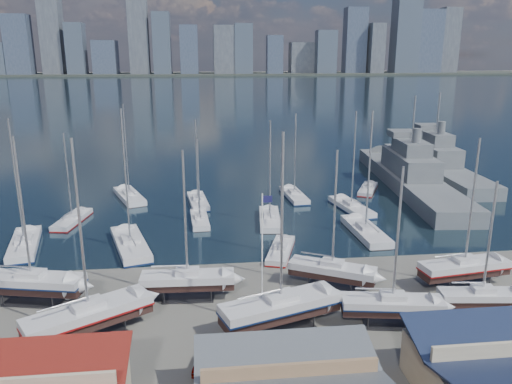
{
  "coord_description": "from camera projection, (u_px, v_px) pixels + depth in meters",
  "views": [
    {
      "loc": [
        -5.44,
        -53.92,
        23.53
      ],
      "look_at": [
        1.57,
        8.0,
        6.34
      ],
      "focal_mm": 35.0,
      "sensor_mm": 36.0,
      "label": 1
    }
  ],
  "objects": [
    {
      "name": "sailboat_moored_5",
      "position": [
        198.0,
        202.0,
        81.3
      ],
      "size": [
        3.82,
        9.94,
        14.49
      ],
      "rotation": [
        0.0,
        0.0,
        1.69
      ],
      "color": "black",
      "rests_on": "water"
    },
    {
      "name": "sailboat_cradle_1",
      "position": [
        89.0,
        315.0,
        42.43
      ],
      "size": [
        10.77,
        8.26,
        17.34
      ],
      "rotation": [
        0.0,
        0.0,
        0.55
      ],
      "color": "#2D2D33",
      "rests_on": "ground"
    },
    {
      "name": "sailboat_cradle_2",
      "position": [
        188.0,
        280.0,
        49.35
      ],
      "size": [
        9.27,
        2.93,
        15.06
      ],
      "rotation": [
        0.0,
        0.0,
        -0.04
      ],
      "color": "#2D2D33",
      "rests_on": "ground"
    },
    {
      "name": "car_c",
      "position": [
        270.0,
        368.0,
        37.45
      ],
      "size": [
        3.78,
        6.1,
        1.58
      ],
      "primitive_type": "imported",
      "rotation": [
        0.0,
        0.0,
        0.22
      ],
      "color": "gray",
      "rests_on": "ground"
    },
    {
      "name": "sailboat_moored_1",
      "position": [
        72.0,
        221.0,
        72.32
      ],
      "size": [
        4.24,
        9.48,
        13.69
      ],
      "rotation": [
        0.0,
        0.0,
        1.38
      ],
      "color": "black",
      "rests_on": "water"
    },
    {
      "name": "sailboat_moored_7",
      "position": [
        270.0,
        220.0,
        72.4
      ],
      "size": [
        3.92,
        10.49,
        15.48
      ],
      "rotation": [
        0.0,
        0.0,
        1.47
      ],
      "color": "black",
      "rests_on": "water"
    },
    {
      "name": "naval_ship_west",
      "position": [
        433.0,
        165.0,
        102.54
      ],
      "size": [
        8.63,
        43.24,
        17.87
      ],
      "rotation": [
        0.0,
        0.0,
        1.53
      ],
      "color": "#5A5F64",
      "rests_on": "water"
    },
    {
      "name": "sailboat_moored_6",
      "position": [
        281.0,
        251.0,
        61.01
      ],
      "size": [
        5.0,
        9.13,
        13.15
      ],
      "rotation": [
        0.0,
        0.0,
        1.26
      ],
      "color": "black",
      "rests_on": "water"
    },
    {
      "name": "naval_ship_east",
      "position": [
        409.0,
        178.0,
        91.74
      ],
      "size": [
        11.94,
        48.04,
        18.28
      ],
      "rotation": [
        0.0,
        0.0,
        1.48
      ],
      "color": "#5A5F64",
      "rests_on": "water"
    },
    {
      "name": "car_a",
      "position": [
        205.0,
        360.0,
        38.73
      ],
      "size": [
        2.4,
        3.99,
        1.27
      ],
      "primitive_type": "imported",
      "rotation": [
        0.0,
        0.0,
        -0.26
      ],
      "color": "gray",
      "rests_on": "ground"
    },
    {
      "name": "sailboat_cradle_4",
      "position": [
        332.0,
        270.0,
        51.57
      ],
      "size": [
        9.01,
        6.4,
        14.63
      ],
      "rotation": [
        0.0,
        0.0,
        -0.49
      ],
      "color": "#2D2D33",
      "rests_on": "ground"
    },
    {
      "name": "sailboat_moored_3",
      "position": [
        131.0,
        246.0,
        62.6
      ],
      "size": [
        6.67,
        12.72,
        18.31
      ],
      "rotation": [
        0.0,
        0.0,
        1.85
      ],
      "color": "black",
      "rests_on": "water"
    },
    {
      "name": "sailboat_cradle_6",
      "position": [
        464.0,
        267.0,
        52.13
      ],
      "size": [
        10.0,
        4.07,
        15.72
      ],
      "rotation": [
        0.0,
        0.0,
        0.14
      ],
      "color": "#2D2D33",
      "rests_on": "ground"
    },
    {
      "name": "ground",
      "position": [
        261.0,
        303.0,
        48.92
      ],
      "size": [
        1400.0,
        1400.0,
        0.0
      ],
      "primitive_type": "plane",
      "color": "#605E59",
      "rests_on": "ground"
    },
    {
      "name": "flagpole",
      "position": [
        263.0,
        242.0,
        47.4
      ],
      "size": [
        0.99,
        0.12,
        11.14
      ],
      "color": "white",
      "rests_on": "ground"
    },
    {
      "name": "sailboat_moored_2",
      "position": [
        129.0,
        197.0,
        83.99
      ],
      "size": [
        6.78,
        11.4,
        16.64
      ],
      "rotation": [
        0.0,
        0.0,
        1.93
      ],
      "color": "black",
      "rests_on": "water"
    },
    {
      "name": "sailboat_cradle_7",
      "position": [
        482.0,
        297.0,
        46.14
      ],
      "size": [
        7.98,
        3.04,
        12.96
      ],
      "rotation": [
        0.0,
        0.0,
        -0.11
      ],
      "color": "#2D2D33",
      "rests_on": "ground"
    },
    {
      "name": "sailboat_cradle_5",
      "position": [
        392.0,
        305.0,
        44.47
      ],
      "size": [
        9.28,
        3.95,
        14.65
      ],
      "rotation": [
        0.0,
        0.0,
        -0.16
      ],
      "color": "#2D2D33",
      "rests_on": "ground"
    },
    {
      "name": "sailboat_moored_4",
      "position": [
        200.0,
        220.0,
        72.31
      ],
      "size": [
        2.91,
        8.62,
        12.82
      ],
      "rotation": [
        0.0,
        0.0,
        1.63
      ],
      "color": "black",
      "rests_on": "water"
    },
    {
      "name": "sailboat_moored_8",
      "position": [
        294.0,
        196.0,
        84.71
      ],
      "size": [
        3.61,
        10.22,
        14.98
      ],
      "rotation": [
        0.0,
        0.0,
        1.65
      ],
      "color": "black",
      "rests_on": "water"
    },
    {
      "name": "car_d",
      "position": [
        347.0,
        349.0,
        40.09
      ],
      "size": [
        1.96,
        4.81,
        1.39
      ],
      "primitive_type": "imported",
      "rotation": [
        0.0,
        0.0,
        -0.0
      ],
      "color": "gray",
      "rests_on": "ground"
    },
    {
      "name": "sailboat_moored_11",
      "position": [
        368.0,
        190.0,
        88.82
      ],
      "size": [
        6.09,
        8.86,
        13.0
      ],
      "rotation": [
        0.0,
        0.0,
        1.1
      ],
      "color": "black",
      "rests_on": "water"
    },
    {
      "name": "sailboat_moored_9",
      "position": [
        365.0,
        233.0,
        67.34
      ],
      "size": [
        3.75,
        11.71,
        17.48
      ],
      "rotation": [
        0.0,
        0.0,
        1.61
      ],
      "color": "black",
      "rests_on": "water"
    },
    {
      "name": "car_b",
      "position": [
        243.0,
        359.0,
        38.61
      ],
      "size": [
        5.01,
        3.44,
        1.56
      ],
      "primitive_type": "imported",
      "rotation": [
        0.0,
        0.0,
        1.99
      ],
      "color": "gray",
      "rests_on": "ground"
    },
    {
      "name": "water",
      "position": [
        206.0,
        90.0,
        345.91
      ],
      "size": [
        1400.0,
        600.0,
        0.4
      ],
      "primitive_type": "cube",
      "color": "#172B36",
      "rests_on": "ground"
    },
    {
      "name": "sailboat_cradle_0",
      "position": [
        32.0,
        282.0,
        48.6
      ],
      "size": [
        10.6,
        5.05,
        16.49
      ],
      "rotation": [
        0.0,
        0.0,
        -0.22
      ],
      "color": "#2D2D33",
      "rests_on": "ground"
    },
    {
      "name": "far_shore",
      "position": [
        203.0,
        74.0,
        594.63
      ],
      "size": [
        1400.0,
        80.0,
        2.2
      ],
      "primitive_type": "cube",
      "color": "#2D332D",
      "rests_on": "ground"
    },
    {
      "name": "sailboat_cradle_3",
      "position": [
        281.0,
        307.0,
        43.77
      ],
      "size": [
        11.38,
        6.49,
        17.61
      ],
      "rotation": [
        0.0,
        0.0,
        0.33
      ],
      "color": "#2D2D33",
      "rests_on": "ground"
    },
    {
      "name": "sailboat_moored_10",
      "position": [
        351.0,
        208.0,
        78.12
      ],
      "size": [
        4.92,
        11.17,
        16.15
      ],
      "rotation": [
        0.0,
        0.0,
        1.75
      ],
      "color": "black",
      "rests_on": "water"
    },
    {
      "name": "skyline",
      "position": [
        195.0,
        41.0,
        577.7
      ],
      "size": [
        639.14,
        43.8,
        107.69
      ],
      "color": "#475166",
      "rests_on": "far_shore"
    },
    {
      "name": "sailboat_moored_0",
      "position": [
        25.0,
        246.0,
        62.65
      ],
      "size": [
        5.48,
        11.86,
        17.11
      ],
      "rotation": [
        0.0,
        0.0,
        1.78
      ],
      "color": "black",
      "rests_on": "water"
    }
  ]
}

